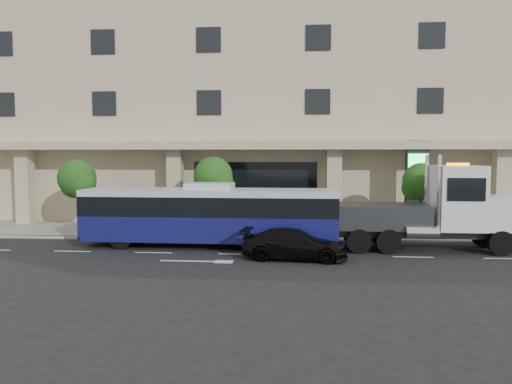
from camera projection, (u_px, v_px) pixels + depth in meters
ground at (241, 248)px, 24.73m from camera, size 120.00×120.00×0.00m
sidewalk at (251, 231)px, 29.69m from camera, size 120.00×6.00×0.15m
curb at (246, 240)px, 26.71m from camera, size 120.00×0.30×0.15m
convention_center at (263, 87)px, 39.31m from camera, size 60.00×17.60×20.00m
tree_left at (77, 181)px, 28.90m from camera, size 2.27×2.20×4.22m
tree_mid at (214, 179)px, 28.22m from camera, size 2.28×2.20×4.38m
tree_right at (421, 184)px, 27.27m from camera, size 2.10×2.00×4.04m
city_bus at (210, 214)px, 25.06m from camera, size 12.74×2.80×3.22m
tow_truck at (437, 211)px, 24.07m from camera, size 10.16×2.64×4.64m
black_sedan at (294, 244)px, 22.06m from camera, size 4.83×2.33×1.36m
signage_pylon at (417, 185)px, 29.46m from camera, size 1.35×0.54×5.33m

